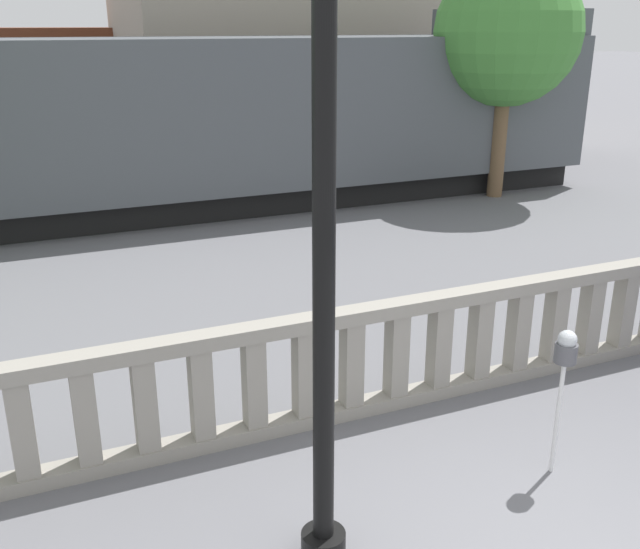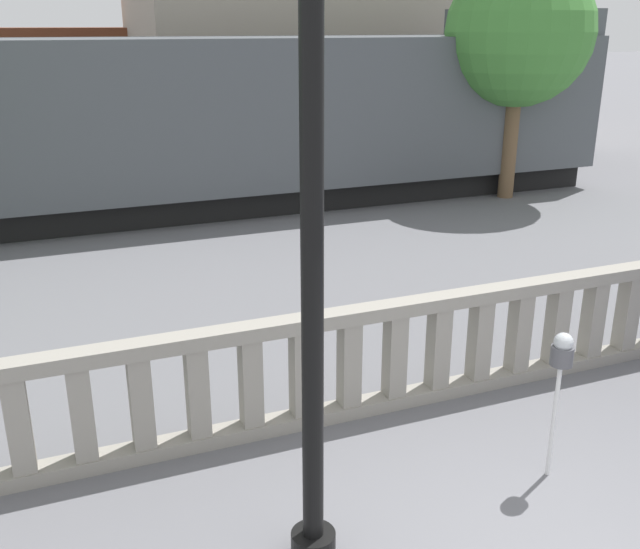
% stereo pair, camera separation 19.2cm
% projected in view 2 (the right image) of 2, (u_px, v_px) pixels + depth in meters
% --- Properties ---
extents(balustrade, '(14.13, 0.24, 1.19)m').
position_uv_depth(balustrade, '(395.00, 355.00, 7.44)').
color(balustrade, gray).
rests_on(balustrade, ground).
extents(lamppost, '(0.35, 0.35, 5.32)m').
position_uv_depth(lamppost, '(312.00, 188.00, 4.54)').
color(lamppost, black).
rests_on(lamppost, ground).
extents(parking_meter, '(0.20, 0.20, 1.40)m').
position_uv_depth(parking_meter, '(561.00, 360.00, 6.09)').
color(parking_meter, silver).
rests_on(parking_meter, ground).
extents(train_near, '(18.10, 3.01, 4.20)m').
position_uv_depth(train_near, '(223.00, 121.00, 15.28)').
color(train_near, black).
rests_on(train_near, ground).
extents(tree_right, '(3.25, 3.25, 5.32)m').
position_uv_depth(tree_right, '(519.00, 33.00, 15.59)').
color(tree_right, brown).
rests_on(tree_right, ground).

